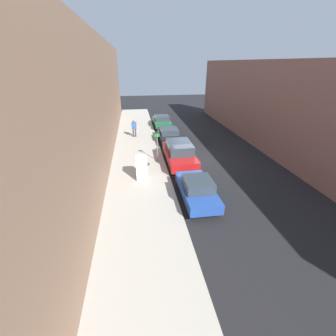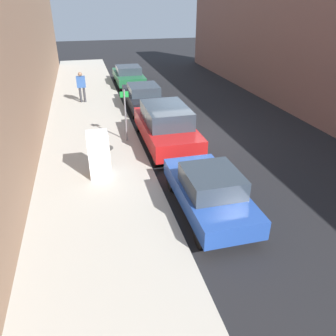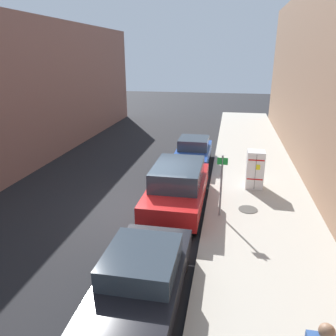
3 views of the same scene
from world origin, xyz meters
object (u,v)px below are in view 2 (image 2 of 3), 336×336
discarded_refrigerator (99,154)px  street_sign_post (125,113)px  parked_suv_red (166,126)px  parked_sedan_green (129,75)px  parked_hatchback_blue (209,191)px  pedestrian_walking_far (81,85)px  parked_sedan_dark (143,96)px

discarded_refrigerator → street_sign_post: (1.35, 2.96, 0.46)m
parked_suv_red → parked_sedan_green: 11.24m
street_sign_post → parked_hatchback_blue: street_sign_post is taller
pedestrian_walking_far → parked_suv_red: size_ratio=0.36×
street_sign_post → parked_suv_red: size_ratio=0.46×
parked_sedan_green → parked_suv_red: bearing=-90.0°
pedestrian_walking_far → discarded_refrigerator: bearing=-92.0°
discarded_refrigerator → parked_sedan_dark: 8.27m
pedestrian_walking_far → parked_sedan_green: 5.24m
street_sign_post → parked_sedan_green: street_sign_post is taller
parked_hatchback_blue → parked_sedan_dark: bearing=90.0°
parked_hatchback_blue → parked_sedan_green: size_ratio=0.92×
discarded_refrigerator → pedestrian_walking_far: 9.57m
street_sign_post → parked_hatchback_blue: bearing=-74.4°
parked_suv_red → parked_sedan_green: (0.00, 11.23, -0.16)m
parked_hatchback_blue → parked_sedan_green: 16.43m
discarded_refrigerator → parked_suv_red: size_ratio=0.33×
street_sign_post → parked_sedan_green: bearing=81.3°
parked_suv_red → parked_sedan_dark: (0.00, 5.39, -0.15)m
parked_hatchback_blue → parked_suv_red: size_ratio=0.84×
discarded_refrigerator → pedestrian_walking_far: size_ratio=0.92×
parked_suv_red → parked_sedan_green: parked_suv_red is taller
parked_sedan_green → street_sign_post: bearing=-98.7°
street_sign_post → parked_sedan_dark: street_sign_post is taller
street_sign_post → discarded_refrigerator: bearing=-114.5°
pedestrian_walking_far → parked_sedan_dark: 3.85m
discarded_refrigerator → parked_hatchback_blue: bearing=-44.0°
pedestrian_walking_far → parked_hatchback_blue: 12.88m
discarded_refrigerator → parked_sedan_green: size_ratio=0.37×
parked_suv_red → parked_sedan_green: bearing=90.0°
parked_suv_red → parked_sedan_green: size_ratio=1.11×
parked_sedan_dark → discarded_refrigerator: bearing=-111.1°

